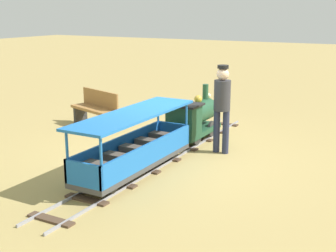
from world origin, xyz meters
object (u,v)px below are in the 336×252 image
locomotive (193,118)px  conductor_person (222,102)px  park_bench (96,109)px  passenger_car (135,149)px

locomotive → conductor_person: (0.77, -0.40, 0.47)m
conductor_person → park_bench: 3.26m
conductor_person → locomotive: bearing=152.7°
locomotive → park_bench: locomotive is taller
passenger_car → park_bench: bearing=138.6°
passenger_car → conductor_person: bearing=65.9°
conductor_person → park_bench: size_ratio=1.19×
locomotive → conductor_person: bearing=-27.3°
locomotive → passenger_car: 2.12m
conductor_person → park_bench: bearing=172.7°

